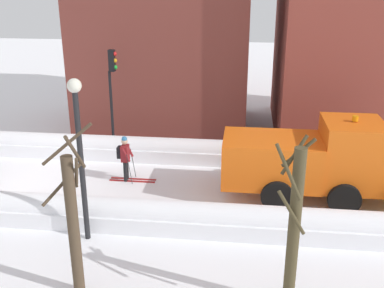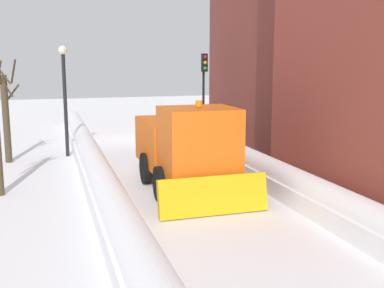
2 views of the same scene
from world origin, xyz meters
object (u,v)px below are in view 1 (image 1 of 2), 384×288
street_lamp (79,141)px  traffic_light_pole (112,83)px  bare_tree_near (73,221)px  plow_truck (309,159)px  skier (125,156)px  bare_tree_mid (294,227)px

street_lamp → traffic_light_pole: bearing=-171.6°
bare_tree_near → traffic_light_pole: bearing=-170.0°
plow_truck → skier: 6.85m
skier → street_lamp: (4.25, -0.11, 2.15)m
plow_truck → bare_tree_near: 8.73m
street_lamp → bare_tree_mid: size_ratio=1.15×
skier → bare_tree_near: bearing=4.4°
bare_tree_near → bare_tree_mid: bearing=90.7°
plow_truck → skier: (-0.67, -6.80, -0.48)m
plow_truck → street_lamp: bearing=-62.6°
traffic_light_pole → bare_tree_near: size_ratio=1.06×
skier → traffic_light_pole: size_ratio=0.39×
plow_truck → street_lamp: street_lamp is taller
plow_truck → traffic_light_pole: traffic_light_pole is taller
plow_truck → skier: bearing=-95.6°
plow_truck → bare_tree_mid: (5.96, -1.10, 0.69)m
plow_truck → bare_tree_near: (6.02, -6.29, 0.54)m
plow_truck → bare_tree_near: bare_tree_near is taller
traffic_light_pole → street_lamp: size_ratio=0.94×
traffic_light_pole → bare_tree_mid: size_ratio=1.07×
street_lamp → plow_truck: bearing=117.4°
plow_truck → bare_tree_mid: bare_tree_mid is taller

